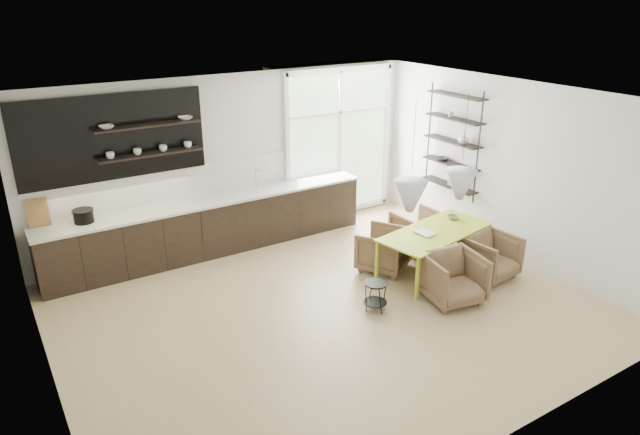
{
  "coord_description": "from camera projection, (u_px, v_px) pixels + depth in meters",
  "views": [
    {
      "loc": [
        -3.78,
        -5.8,
        4.14
      ],
      "look_at": [
        0.25,
        0.6,
        1.13
      ],
      "focal_mm": 32.0,
      "sensor_mm": 36.0,
      "label": 1
    }
  ],
  "objects": [
    {
      "name": "table_book",
      "position": [
        420.0,
        235.0,
        8.63
      ],
      "size": [
        0.24,
        0.31,
        0.03
      ],
      "primitive_type": "imported",
      "rotation": [
        0.0,
        0.0,
        0.08
      ],
      "color": "white",
      "rests_on": "dining_table"
    },
    {
      "name": "armchair_back_right",
      "position": [
        418.0,
        231.0,
        9.68
      ],
      "size": [
        0.75,
        0.77,
        0.69
      ],
      "primitive_type": "imported",
      "rotation": [
        0.0,
        0.0,
        3.16
      ],
      "color": "brown",
      "rests_on": "ground"
    },
    {
      "name": "armchair_back_left",
      "position": [
        383.0,
        249.0,
        9.02
      ],
      "size": [
        1.0,
        1.01,
        0.68
      ],
      "primitive_type": "imported",
      "rotation": [
        0.0,
        0.0,
        3.69
      ],
      "color": "brown",
      "rests_on": "ground"
    },
    {
      "name": "kitchen_run",
      "position": [
        206.0,
        219.0,
        9.52
      ],
      "size": [
        5.54,
        0.69,
        2.75
      ],
      "color": "black",
      "rests_on": "ground"
    },
    {
      "name": "table_bowl",
      "position": [
        453.0,
        217.0,
        9.25
      ],
      "size": [
        0.23,
        0.23,
        0.06
      ],
      "primitive_type": "imported",
      "rotation": [
        0.0,
        0.0,
        0.34
      ],
      "color": "#628757",
      "rests_on": "dining_table"
    },
    {
      "name": "room",
      "position": [
        321.0,
        182.0,
        8.58
      ],
      "size": [
        7.02,
        6.01,
        2.91
      ],
      "color": "tan",
      "rests_on": "ground"
    },
    {
      "name": "armchair_front_right",
      "position": [
        490.0,
        256.0,
        8.78
      ],
      "size": [
        0.79,
        0.81,
        0.68
      ],
      "primitive_type": "imported",
      "rotation": [
        0.0,
        0.0,
        0.09
      ],
      "color": "brown",
      "rests_on": "ground"
    },
    {
      "name": "armchair_front_left",
      "position": [
        453.0,
        278.0,
        8.07
      ],
      "size": [
        0.9,
        0.92,
        0.71
      ],
      "primitive_type": "imported",
      "rotation": [
        0.0,
        0.0,
        -0.19
      ],
      "color": "brown",
      "rests_on": "ground"
    },
    {
      "name": "right_shelving",
      "position": [
        453.0,
        144.0,
        9.94
      ],
      "size": [
        0.26,
        1.22,
        1.9
      ],
      "color": "black",
      "rests_on": "ground"
    },
    {
      "name": "dining_table",
      "position": [
        435.0,
        234.0,
        8.81
      ],
      "size": [
        2.03,
        1.19,
        0.69
      ],
      "rotation": [
        0.0,
        0.0,
        0.19
      ],
      "color": "#ACC529",
      "rests_on": "ground"
    },
    {
      "name": "wire_stool",
      "position": [
        376.0,
        293.0,
        7.87
      ],
      "size": [
        0.33,
        0.33,
        0.42
      ],
      "rotation": [
        0.0,
        0.0,
        -0.17
      ],
      "color": "black",
      "rests_on": "ground"
    }
  ]
}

